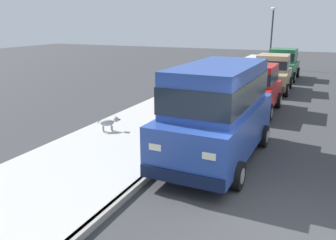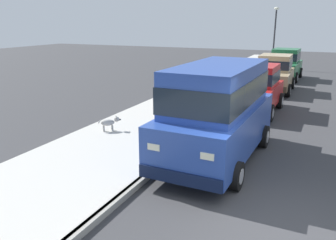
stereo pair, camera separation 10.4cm
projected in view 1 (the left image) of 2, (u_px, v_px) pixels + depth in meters
The scene contains 9 objects.
ground_plane at pixel (288, 230), 6.12m from camera, with size 80.00×80.00×0.00m, color #38383A.
curb at pixel (130, 192), 7.35m from camera, with size 0.16×64.00×0.14m, color gray.
sidewalk at pixel (62, 177), 8.05m from camera, with size 3.60×64.00×0.14m, color #B7B5AD.
car_blue_van at pixel (218, 108), 8.94m from camera, with size 2.23×4.95×2.52m.
car_red_hatchback at pixel (254, 88), 13.98m from camera, with size 2.02×3.84×1.88m.
car_tan_hatchback at pixel (272, 72), 18.09m from camera, with size 2.00×3.82×1.88m.
car_green_hatchback at pixel (282, 63), 21.96m from camera, with size 2.04×3.85×1.88m.
dog_grey at pixel (109, 122), 11.12m from camera, with size 0.59×0.54×0.49m.
street_lamp at pixel (272, 30), 26.23m from camera, with size 0.36×0.36×4.42m.
Camera 1 is at (0.24, -5.75, 3.55)m, focal length 37.12 mm.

